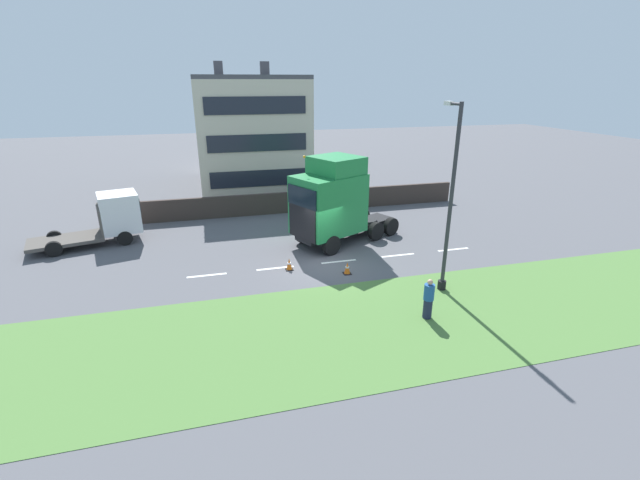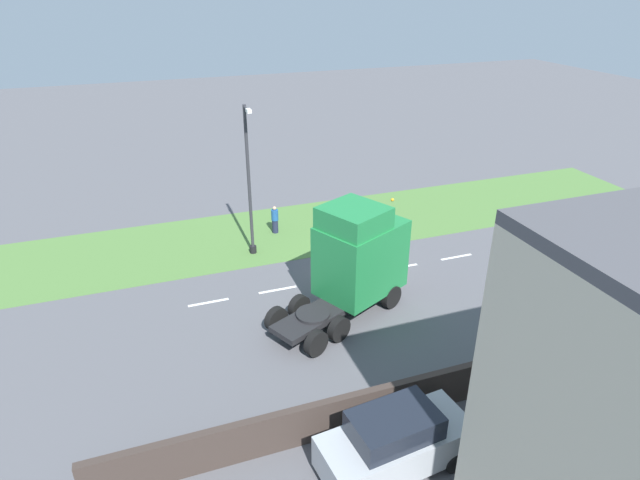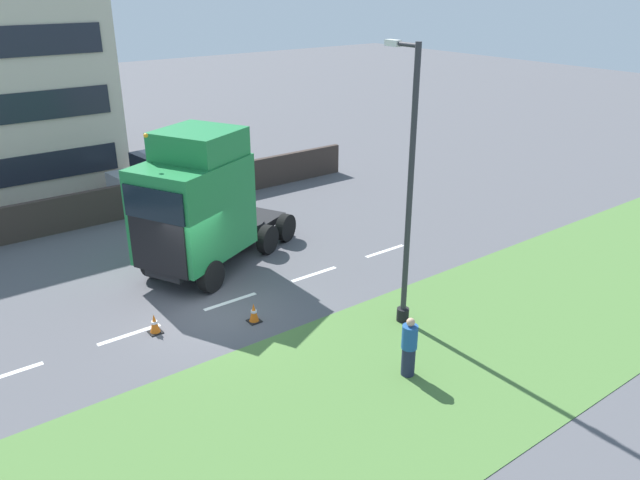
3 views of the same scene
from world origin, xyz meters
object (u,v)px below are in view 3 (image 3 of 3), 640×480
pedestrian (409,348)px  parked_car (163,174)px  lamp_post (407,204)px  traffic_cone_trailing (254,313)px  traffic_cone_lead (155,324)px  lorry_cab (198,204)px

pedestrian → parked_car: bearing=-3.5°
parked_car → pedestrian: 16.83m
lamp_post → traffic_cone_trailing: bearing=54.3°
parked_car → lamp_post: bearing=177.1°
parked_car → traffic_cone_lead: (-11.12, 5.24, -0.72)m
pedestrian → traffic_cone_lead: (5.68, 4.22, -0.50)m
lorry_cab → traffic_cone_lead: 4.57m
pedestrian → traffic_cone_lead: pedestrian is taller
parked_car → lamp_post: size_ratio=0.61×
lorry_cab → traffic_cone_trailing: (-3.94, 0.39, -2.11)m
lorry_cab → traffic_cone_trailing: 4.48m
parked_car → pedestrian: size_ratio=2.92×
parked_car → lamp_post: lamp_post is taller
pedestrian → lorry_cab: bearing=8.7°
lorry_cab → lamp_post: size_ratio=0.86×
lorry_cab → lamp_post: lamp_post is taller
pedestrian → traffic_cone_lead: size_ratio=2.77×
traffic_cone_trailing → parked_car: bearing=-12.5°
lorry_cab → traffic_cone_lead: lorry_cab is taller
parked_car → pedestrian: (-16.80, 1.02, -0.22)m
lamp_post → pedestrian: 3.88m
lorry_cab → traffic_cone_lead: bearing=108.0°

